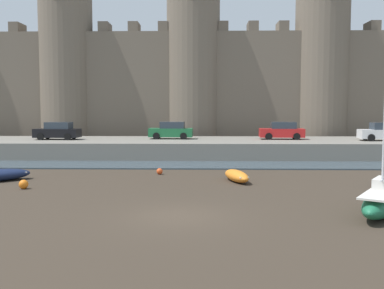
% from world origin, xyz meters
% --- Properties ---
extents(ground_plane, '(160.00, 160.00, 0.00)m').
position_xyz_m(ground_plane, '(0.00, 0.00, 0.00)').
color(ground_plane, '#382D23').
extents(water_channel, '(80.00, 4.50, 0.10)m').
position_xyz_m(water_channel, '(0.00, 16.15, 0.05)').
color(water_channel, '#3D4C56').
rests_on(water_channel, ground).
extents(quay_road, '(69.52, 10.00, 1.50)m').
position_xyz_m(quay_road, '(0.00, 23.40, 0.75)').
color(quay_road, slate).
rests_on(quay_road, ground).
extents(castle, '(64.16, 6.64, 21.34)m').
position_xyz_m(castle, '(-0.00, 32.98, 8.20)').
color(castle, '#706354').
rests_on(castle, ground).
extents(sailboat_midflat_left, '(3.86, 5.07, 6.63)m').
position_xyz_m(sailboat_midflat_left, '(8.54, 0.52, 0.62)').
color(sailboat_midflat_left, '#1E6B47').
rests_on(sailboat_midflat_left, ground).
extents(rowboat_near_channel_right, '(1.80, 3.30, 0.69)m').
position_xyz_m(rowboat_near_channel_right, '(3.08, 8.77, 0.36)').
color(rowboat_near_channel_right, orange).
rests_on(rowboat_near_channel_right, ground).
extents(mooring_buoy_near_channel, '(0.41, 0.41, 0.41)m').
position_xyz_m(mooring_buoy_near_channel, '(-1.84, 11.58, 0.21)').
color(mooring_buoy_near_channel, '#E04C1E').
rests_on(mooring_buoy_near_channel, ground).
extents(mooring_buoy_near_shore, '(0.51, 0.51, 0.51)m').
position_xyz_m(mooring_buoy_near_shore, '(-8.79, 6.03, 0.25)').
color(mooring_buoy_near_shore, orange).
rests_on(mooring_buoy_near_shore, ground).
extents(car_quay_west, '(4.17, 2.01, 1.62)m').
position_xyz_m(car_quay_west, '(-1.92, 24.35, 2.28)').
color(car_quay_west, '#1E6638').
rests_on(car_quay_west, quay_road).
extents(car_quay_east, '(4.17, 2.01, 1.62)m').
position_xyz_m(car_quay_east, '(17.21, 22.36, 2.28)').
color(car_quay_east, silver).
rests_on(car_quay_east, quay_road).
extents(car_quay_centre_east, '(4.17, 2.01, 1.62)m').
position_xyz_m(car_quay_centre_east, '(-12.41, 23.21, 2.28)').
color(car_quay_centre_east, black).
rests_on(car_quay_centre_east, quay_road).
extents(car_quay_centre_west, '(4.17, 2.01, 1.62)m').
position_xyz_m(car_quay_centre_west, '(8.48, 24.01, 2.28)').
color(car_quay_centre_west, red).
rests_on(car_quay_centre_west, quay_road).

